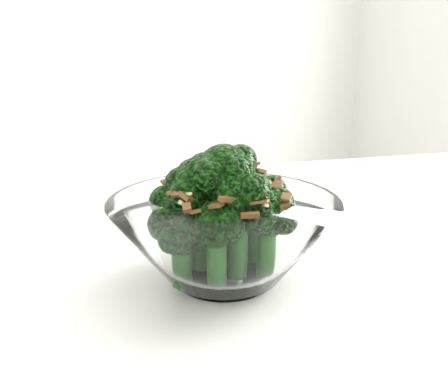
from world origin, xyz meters
TOP-DOWN VIEW (x-y plane):
  - table at (-0.08, 0.07)m, footprint 1.37×1.10m
  - broccoli_dish at (-0.16, 0.01)m, footprint 0.23×0.23m

SIDE VIEW (x-z plane):
  - table at x=-0.08m, z-range 0.31..1.06m
  - broccoli_dish at x=-0.16m, z-range 0.73..0.88m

